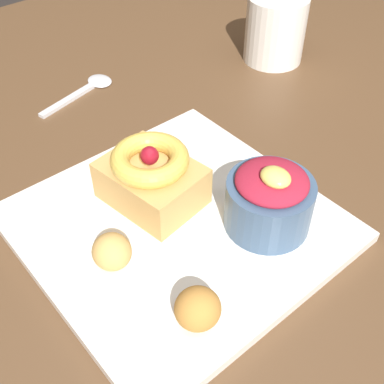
% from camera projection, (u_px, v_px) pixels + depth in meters
% --- Properties ---
extents(dining_table, '(1.21, 1.03, 0.73)m').
position_uv_depth(dining_table, '(279.00, 187.00, 0.68)').
color(dining_table, brown).
rests_on(dining_table, ground_plane).
extents(front_plate, '(0.29, 0.29, 0.01)m').
position_uv_depth(front_plate, '(177.00, 225.00, 0.50)').
color(front_plate, white).
rests_on(front_plate, dining_table).
extents(cake_slice, '(0.11, 0.09, 0.07)m').
position_uv_depth(cake_slice, '(151.00, 177.00, 0.49)').
color(cake_slice, tan).
rests_on(cake_slice, front_plate).
extents(berry_ramekin, '(0.09, 0.09, 0.08)m').
position_uv_depth(berry_ramekin, '(269.00, 199.00, 0.47)').
color(berry_ramekin, '#3D5675').
rests_on(berry_ramekin, front_plate).
extents(fritter_front, '(0.04, 0.04, 0.03)m').
position_uv_depth(fritter_front, '(198.00, 309.00, 0.40)').
color(fritter_front, '#BC7F38').
rests_on(fritter_front, front_plate).
extents(fritter_middle, '(0.04, 0.04, 0.03)m').
position_uv_depth(fritter_middle, '(112.00, 252.00, 0.44)').
color(fritter_middle, tan).
rests_on(fritter_middle, front_plate).
extents(spoon, '(0.05, 0.13, 0.00)m').
position_uv_depth(spoon, '(86.00, 89.00, 0.69)').
color(spoon, silver).
rests_on(spoon, dining_table).
extents(coffee_mug, '(0.09, 0.09, 0.10)m').
position_uv_depth(coffee_mug, '(275.00, 29.00, 0.73)').
color(coffee_mug, silver).
rests_on(coffee_mug, dining_table).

